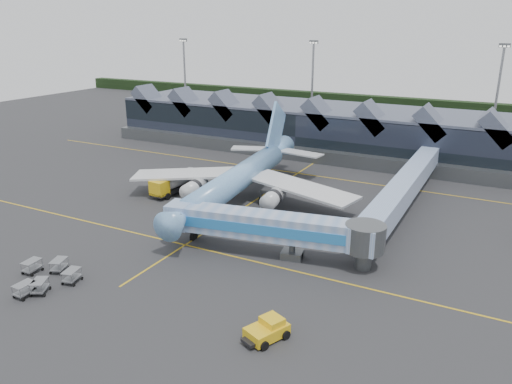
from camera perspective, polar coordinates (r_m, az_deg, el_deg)
The scene contains 10 objects.
ground at distance 70.07m, azimuth -4.29°, elevation -3.63°, with size 260.00×260.00×0.00m, color #292A2C.
taxi_stripes at distance 78.14m, azimuth -0.42°, elevation -1.17°, with size 120.00×60.00×0.01m.
tree_line_far at distance 170.16m, azimuth 15.92°, elevation 9.70°, with size 260.00×4.00×4.00m, color black.
terminal at distance 111.72m, azimuth 6.40°, elevation 7.39°, with size 90.00×22.25×12.52m.
light_masts at distance 119.19m, azimuth 21.33°, elevation 10.67°, with size 132.40×42.56×22.45m.
main_airliner at distance 77.50m, azimuth -1.63°, elevation 1.83°, with size 37.37×43.22×13.88m.
jet_bridge at distance 58.87m, azimuth 3.08°, elevation -4.22°, with size 26.44×8.19×5.48m.
fuel_truck at distance 83.14m, azimuth -9.19°, elevation 1.20°, with size 3.56×10.17×3.38m.
pushback_tug at distance 45.80m, azimuth 1.29°, elevation -15.47°, with size 3.78×4.62×1.86m.
baggage_carts at distance 58.90m, azimuth -22.89°, elevation -8.82°, with size 7.33×7.74×1.45m.
Camera 1 is at (34.74, -54.76, 26.56)m, focal length 35.00 mm.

